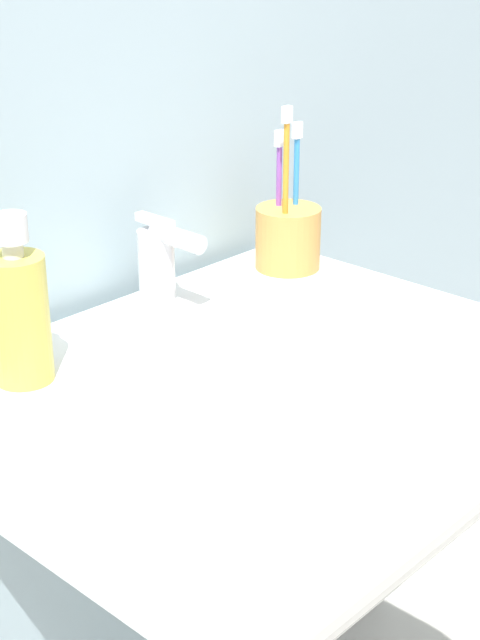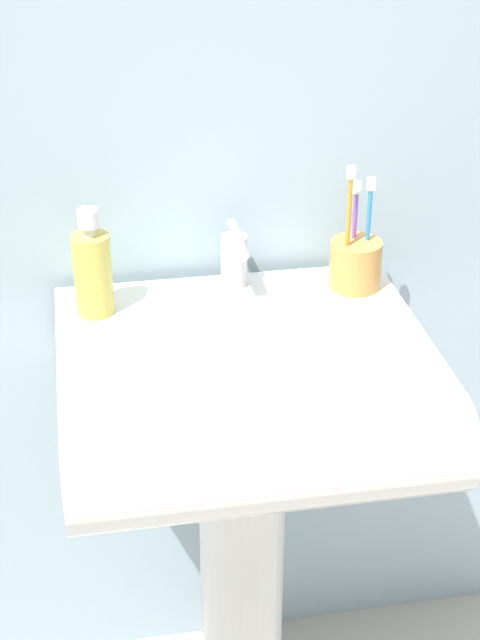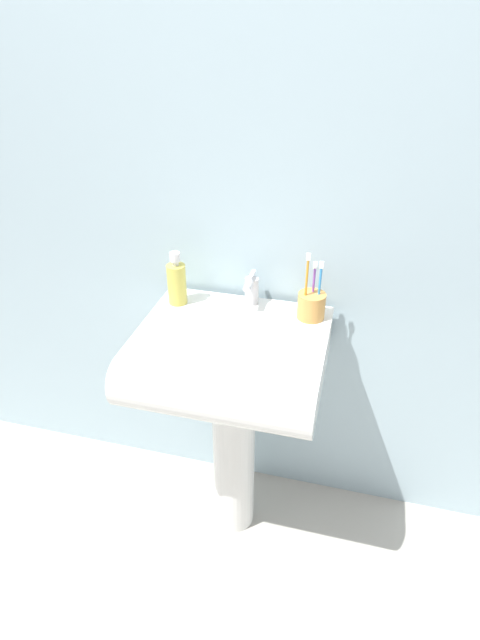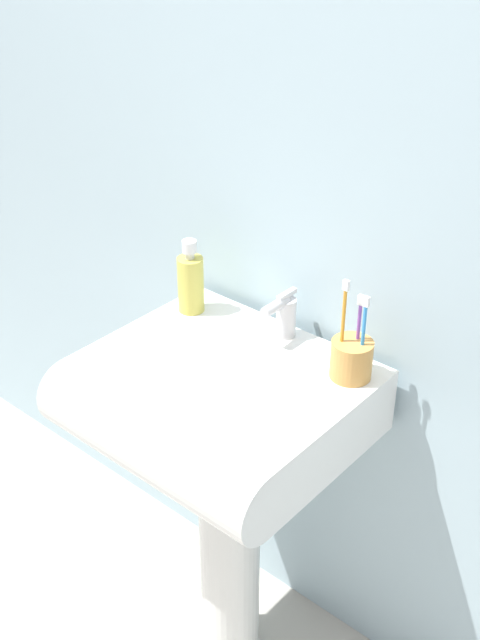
% 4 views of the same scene
% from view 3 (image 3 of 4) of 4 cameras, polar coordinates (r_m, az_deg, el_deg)
% --- Properties ---
extents(ground_plane, '(6.00, 6.00, 0.00)m').
position_cam_3_polar(ground_plane, '(2.01, -0.63, -21.49)').
color(ground_plane, '#ADA89E').
rests_on(ground_plane, ground).
extents(wall_back, '(5.00, 0.05, 2.40)m').
position_cam_3_polar(wall_back, '(1.50, 1.64, 15.78)').
color(wall_back, '#9EB7C1').
rests_on(wall_back, ground).
extents(sink_pedestal, '(0.14, 0.14, 0.69)m').
position_cam_3_polar(sink_pedestal, '(1.75, -0.70, -14.72)').
color(sink_pedestal, white).
rests_on(sink_pedestal, ground).
extents(sink_basin, '(0.54, 0.48, 0.14)m').
position_cam_3_polar(sink_basin, '(1.43, -1.36, -4.69)').
color(sink_basin, white).
rests_on(sink_basin, sink_pedestal).
extents(faucet, '(0.04, 0.10, 0.10)m').
position_cam_3_polar(faucet, '(1.54, 1.30, 3.54)').
color(faucet, silver).
rests_on(faucet, sink_basin).
extents(toothbrush_cup, '(0.08, 0.08, 0.21)m').
position_cam_3_polar(toothbrush_cup, '(1.49, 8.16, 1.74)').
color(toothbrush_cup, '#D19347').
rests_on(toothbrush_cup, sink_basin).
extents(soap_bottle, '(0.06, 0.06, 0.17)m').
position_cam_3_polar(soap_bottle, '(1.55, -7.24, 4.29)').
color(soap_bottle, gold).
rests_on(soap_bottle, sink_basin).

